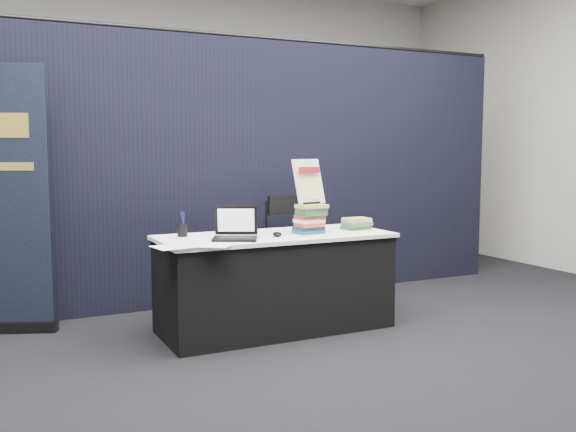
% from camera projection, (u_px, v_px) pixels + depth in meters
% --- Properties ---
extents(floor, '(8.00, 8.00, 0.00)m').
position_uv_depth(floor, '(308.00, 349.00, 4.53)').
color(floor, black).
rests_on(floor, ground).
extents(wall_back, '(8.00, 0.02, 3.50)m').
position_uv_depth(wall_back, '(157.00, 121.00, 7.92)').
color(wall_back, '#AEABA5').
rests_on(wall_back, floor).
extents(drape_partition, '(6.00, 0.08, 2.40)m').
position_uv_depth(drape_partition, '(226.00, 172.00, 5.83)').
color(drape_partition, black).
rests_on(drape_partition, floor).
extents(display_table, '(1.80, 0.75, 0.75)m').
position_uv_depth(display_table, '(275.00, 282.00, 4.98)').
color(display_table, black).
rests_on(display_table, floor).
extents(laptop, '(0.38, 0.37, 0.24)m').
position_uv_depth(laptop, '(233.00, 232.00, 4.65)').
color(laptop, black).
rests_on(laptop, display_table).
extents(mouse, '(0.10, 0.12, 0.03)m').
position_uv_depth(mouse, '(277.00, 234.00, 4.82)').
color(mouse, black).
rests_on(mouse, display_table).
extents(brochure_left, '(0.37, 0.29, 0.00)m').
position_uv_depth(brochure_left, '(179.00, 246.00, 4.32)').
color(brochure_left, silver).
rests_on(brochure_left, display_table).
extents(brochure_mid, '(0.40, 0.38, 0.00)m').
position_uv_depth(brochure_mid, '(207.00, 245.00, 4.38)').
color(brochure_mid, white).
rests_on(brochure_mid, display_table).
extents(brochure_right, '(0.26, 0.19, 0.00)m').
position_uv_depth(brochure_right, '(231.00, 242.00, 4.53)').
color(brochure_right, white).
rests_on(brochure_right, display_table).
extents(pen_cup, '(0.07, 0.07, 0.09)m').
position_uv_depth(pen_cup, '(182.00, 230.00, 4.81)').
color(pen_cup, black).
rests_on(pen_cup, display_table).
extents(book_stack_tall, '(0.23, 0.18, 0.23)m').
position_uv_depth(book_stack_tall, '(310.00, 219.00, 4.98)').
color(book_stack_tall, '#165652').
rests_on(book_stack_tall, display_table).
extents(book_stack_short, '(0.23, 0.18, 0.09)m').
position_uv_depth(book_stack_short, '(356.00, 224.00, 5.24)').
color(book_stack_short, '#1D6F22').
rests_on(book_stack_short, display_table).
extents(info_sign, '(0.28, 0.16, 0.36)m').
position_uv_depth(info_sign, '(309.00, 182.00, 4.98)').
color(info_sign, black).
rests_on(info_sign, book_stack_tall).
extents(stacking_chair, '(0.53, 0.54, 0.99)m').
position_uv_depth(stacking_chair, '(297.00, 246.00, 5.64)').
color(stacking_chair, black).
rests_on(stacking_chair, floor).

